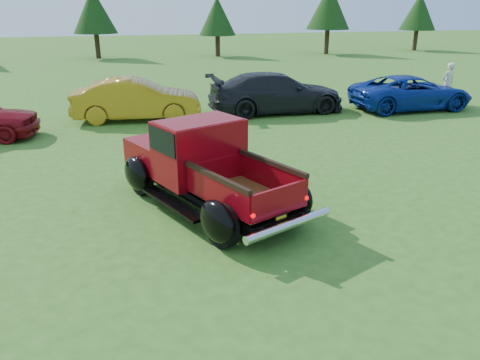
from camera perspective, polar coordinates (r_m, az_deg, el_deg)
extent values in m
plane|color=#38611B|center=(8.11, 3.08, -7.06)|extent=(120.00, 120.00, 0.00)
cylinder|color=#332114|center=(37.92, -16.98, 15.36)|extent=(0.36, 0.36, 1.80)
cone|color=black|center=(37.82, -17.39, 19.12)|extent=(3.20, 3.20, 3.20)
cylinder|color=#332114|center=(37.85, -2.74, 16.01)|extent=(0.36, 0.36, 1.58)
cone|color=black|center=(37.75, -2.79, 19.34)|extent=(2.82, 2.82, 2.82)
cylinder|color=#332114|center=(40.32, 10.53, 16.24)|extent=(0.36, 0.36, 1.94)
cone|color=black|center=(40.23, 10.79, 20.07)|extent=(3.46, 3.46, 3.46)
cylinder|color=#332114|center=(45.75, 20.58, 15.66)|extent=(0.36, 0.36, 1.73)
cone|color=black|center=(45.66, 20.97, 18.64)|extent=(3.07, 3.07, 3.07)
cylinder|color=black|center=(7.69, -2.25, -5.66)|extent=(0.48, 0.75, 0.73)
cylinder|color=black|center=(8.59, 6.17, -2.85)|extent=(0.48, 0.75, 0.73)
cylinder|color=black|center=(10.01, -11.97, 0.27)|extent=(0.48, 0.75, 0.73)
cylinder|color=black|center=(10.72, -4.58, 2.02)|extent=(0.48, 0.75, 0.73)
cube|color=black|center=(9.20, -3.77, -0.84)|extent=(2.80, 4.43, 0.18)
cube|color=maroon|center=(10.29, -8.52, 3.51)|extent=(1.94, 1.85, 0.56)
cube|color=silver|center=(10.89, -10.34, 4.29)|extent=(1.36, 0.60, 0.45)
cube|color=maroon|center=(9.23, -4.98, 3.67)|extent=(1.89, 1.58, 1.18)
cube|color=black|center=(9.14, -5.04, 5.58)|extent=(1.89, 1.51, 0.45)
cube|color=maroon|center=(9.08, -5.09, 7.07)|extent=(1.79, 1.47, 0.07)
cube|color=brown|center=(8.29, 0.61, -2.11)|extent=(1.82, 2.14, 0.05)
cube|color=maroon|center=(7.86, -2.89, -1.56)|extent=(0.73, 1.70, 0.47)
cube|color=maroon|center=(8.57, 3.84, 0.32)|extent=(0.73, 1.70, 0.47)
cube|color=maroon|center=(8.89, -3.01, 1.09)|extent=(1.15, 0.51, 0.47)
cube|color=maroon|center=(7.56, 4.89, -2.54)|extent=(1.15, 0.52, 0.47)
cube|color=black|center=(7.76, -2.93, 0.36)|extent=(0.76, 1.71, 0.08)
cube|color=black|center=(8.48, 3.88, 2.10)|extent=(0.76, 1.71, 0.08)
ellipsoid|color=black|center=(7.59, -2.82, -5.10)|extent=(0.75, 1.05, 0.80)
ellipsoid|color=black|center=(8.60, 6.63, -2.03)|extent=(0.75, 1.05, 0.80)
ellipsoid|color=black|center=(9.94, -12.48, 0.75)|extent=(0.75, 1.05, 0.80)
ellipsoid|color=black|center=(10.73, -4.19, 2.67)|extent=(0.75, 1.05, 0.80)
cube|color=black|center=(8.79, -8.25, -2.83)|extent=(0.99, 1.87, 0.05)
cube|color=black|center=(9.68, 0.62, -0.38)|extent=(0.99, 1.87, 0.05)
cylinder|color=silver|center=(7.56, 5.97, -5.48)|extent=(1.69, 0.81, 0.15)
cube|color=black|center=(7.66, 5.00, -4.69)|extent=(0.26, 0.12, 0.14)
cube|color=gold|center=(7.65, 5.05, -4.71)|extent=(0.21, 0.09, 0.09)
sphere|color=#CC0505|center=(7.23, 1.59, -4.38)|extent=(0.08, 0.08, 0.08)
sphere|color=#CC0505|center=(7.96, 8.10, -2.18)|extent=(0.08, 0.08, 0.08)
imported|color=#B37F17|center=(16.71, -12.48, 9.57)|extent=(4.47, 1.98, 1.43)
imported|color=black|center=(17.61, 4.45, 10.58)|extent=(5.05, 2.11, 1.46)
imported|color=navy|center=(19.26, 20.13, 9.99)|extent=(4.63, 2.19, 1.28)
imported|color=beige|center=(20.84, 23.99, 10.70)|extent=(0.64, 0.47, 1.64)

